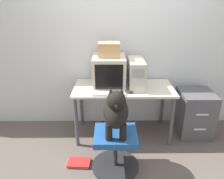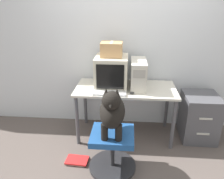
% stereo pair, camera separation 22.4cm
% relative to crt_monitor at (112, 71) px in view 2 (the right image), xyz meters
% --- Properties ---
extents(ground_plane, '(12.00, 12.00, 0.00)m').
position_rel_crt_monitor_xyz_m(ground_plane, '(0.20, -0.40, -0.97)').
color(ground_plane, '#564C47').
extents(wall_back, '(8.00, 0.05, 2.60)m').
position_rel_crt_monitor_xyz_m(wall_back, '(0.20, 0.33, 0.33)').
color(wall_back, silver).
rests_on(wall_back, ground_plane).
extents(desk, '(1.38, 0.66, 0.76)m').
position_rel_crt_monitor_xyz_m(desk, '(0.20, -0.06, -0.30)').
color(desk, beige).
rests_on(desk, ground_plane).
extents(crt_monitor, '(0.44, 0.48, 0.42)m').
position_rel_crt_monitor_xyz_m(crt_monitor, '(0.00, 0.00, 0.00)').
color(crt_monitor, beige).
rests_on(crt_monitor, desk).
extents(pc_tower, '(0.20, 0.50, 0.38)m').
position_rel_crt_monitor_xyz_m(pc_tower, '(0.37, -0.03, -0.02)').
color(pc_tower, beige).
rests_on(pc_tower, desk).
extents(keyboard, '(0.43, 0.18, 0.03)m').
position_rel_crt_monitor_xyz_m(keyboard, '(-0.00, -0.29, -0.20)').
color(keyboard, silver).
rests_on(keyboard, desk).
extents(computer_mouse, '(0.06, 0.05, 0.03)m').
position_rel_crt_monitor_xyz_m(computer_mouse, '(0.29, -0.28, -0.19)').
color(computer_mouse, '#333333').
rests_on(computer_mouse, desk).
extents(office_chair, '(0.56, 0.56, 0.49)m').
position_rel_crt_monitor_xyz_m(office_chair, '(0.07, -0.78, -0.71)').
color(office_chair, '#262628').
rests_on(office_chair, ground_plane).
extents(dog, '(0.27, 0.49, 0.59)m').
position_rel_crt_monitor_xyz_m(dog, '(0.07, -0.81, -0.17)').
color(dog, black).
rests_on(dog, office_chair).
extents(filing_cabinet, '(0.47, 0.52, 0.67)m').
position_rel_crt_monitor_xyz_m(filing_cabinet, '(1.26, -0.04, -0.64)').
color(filing_cabinet, '#4C4C51').
rests_on(filing_cabinet, ground_plane).
extents(cardboard_box, '(0.28, 0.25, 0.19)m').
position_rel_crt_monitor_xyz_m(cardboard_box, '(0.00, 0.00, 0.31)').
color(cardboard_box, tan).
rests_on(cardboard_box, crt_monitor).
extents(book_stack_floor, '(0.29, 0.22, 0.04)m').
position_rel_crt_monitor_xyz_m(book_stack_floor, '(-0.38, -0.72, -0.95)').
color(book_stack_floor, silver).
rests_on(book_stack_floor, ground_plane).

